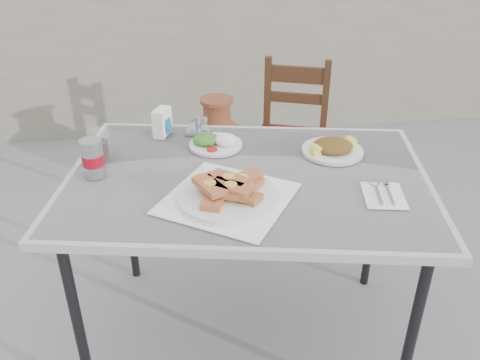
{
  "coord_description": "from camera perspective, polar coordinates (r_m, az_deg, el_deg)",
  "views": [
    {
      "loc": [
        -0.32,
        -1.58,
        1.79
      ],
      "look_at": [
        -0.1,
        0.16,
        0.79
      ],
      "focal_mm": 38.0,
      "sensor_mm": 36.0,
      "label": 1
    }
  ],
  "objects": [
    {
      "name": "cafe_table",
      "position": [
        1.98,
        0.8,
        -0.86
      ],
      "size": [
        1.54,
        1.18,
        0.84
      ],
      "rotation": [
        0.0,
        0.0,
        -0.18
      ],
      "color": "black",
      "rests_on": "ground"
    },
    {
      "name": "chair",
      "position": [
        3.11,
        5.83,
        4.75
      ],
      "size": [
        0.53,
        0.53,
        0.93
      ],
      "rotation": [
        0.0,
        0.0,
        -0.34
      ],
      "color": "#33170E",
      "rests_on": "ground"
    },
    {
      "name": "cola_glass",
      "position": [
        2.12,
        -15.53,
        3.66
      ],
      "size": [
        0.08,
        0.08,
        0.12
      ],
      "color": "white",
      "rests_on": "cafe_table"
    },
    {
      "name": "ground",
      "position": [
        2.41,
        2.97,
        -18.36
      ],
      "size": [
        80.0,
        80.0,
        0.0
      ],
      "primitive_type": "plane",
      "color": "slate",
      "rests_on": "ground"
    },
    {
      "name": "cutlery_napkin",
      "position": [
        1.89,
        15.7,
        -1.4
      ],
      "size": [
        0.17,
        0.21,
        0.01
      ],
      "rotation": [
        0.0,
        0.0,
        -0.19
      ],
      "color": "white",
      "rests_on": "cafe_table"
    },
    {
      "name": "napkin_holder",
      "position": [
        2.27,
        -8.73,
        6.43
      ],
      "size": [
        0.09,
        0.11,
        0.12
      ],
      "rotation": [
        0.0,
        0.0,
        -0.42
      ],
      "color": "white",
      "rests_on": "cafe_table"
    },
    {
      "name": "soda_can",
      "position": [
        1.98,
        -16.2,
        2.38
      ],
      "size": [
        0.08,
        0.08,
        0.15
      ],
      "color": "silver",
      "rests_on": "cafe_table"
    },
    {
      "name": "condiment_caddy",
      "position": [
        2.29,
        -4.69,
        5.93
      ],
      "size": [
        0.12,
        0.1,
        0.08
      ],
      "rotation": [
        0.0,
        0.0,
        -0.16
      ],
      "color": "silver",
      "rests_on": "cafe_table"
    },
    {
      "name": "salad_rice_plate",
      "position": [
        2.16,
        -2.82,
        4.32
      ],
      "size": [
        0.23,
        0.23,
        0.06
      ],
      "color": "white",
      "rests_on": "cafe_table"
    },
    {
      "name": "terracotta_urn",
      "position": [
        3.27,
        -2.51,
        3.04
      ],
      "size": [
        0.4,
        0.4,
        0.69
      ],
      "color": "brown",
      "rests_on": "ground"
    },
    {
      "name": "salad_chopped_plate",
      "position": [
        2.14,
        10.37,
        3.59
      ],
      "size": [
        0.26,
        0.26,
        0.05
      ],
      "color": "white",
      "rests_on": "cafe_table"
    },
    {
      "name": "back_wall",
      "position": [
        4.26,
        -2.82,
        13.49
      ],
      "size": [
        6.0,
        0.25,
        1.2
      ],
      "primitive_type": "cube",
      "color": "gray",
      "rests_on": "ground"
    },
    {
      "name": "pide_plate",
      "position": [
        1.78,
        -1.38,
        -1.09
      ],
      "size": [
        0.57,
        0.57,
        0.08
      ],
      "rotation": [
        0.0,
        0.0,
        -0.57
      ],
      "color": "white",
      "rests_on": "cafe_table"
    }
  ]
}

